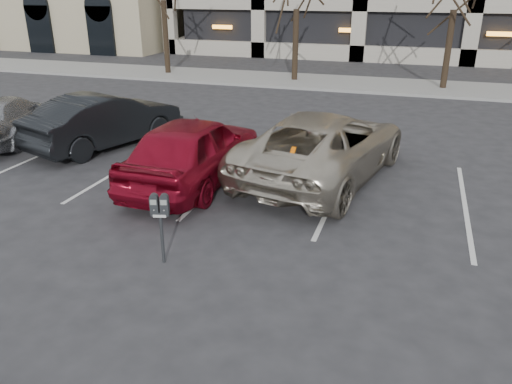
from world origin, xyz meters
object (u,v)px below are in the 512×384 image
at_px(parking_meter, 160,212).
at_px(car_silver, 4,118).
at_px(car_dark, 105,120).
at_px(suv_silver, 324,145).
at_px(car_red, 194,150).

bearing_deg(parking_meter, car_silver, 132.26).
xyz_separation_m(car_dark, car_silver, (-3.31, -0.46, -0.10)).
distance_m(parking_meter, suv_silver, 5.31).
distance_m(car_red, car_dark, 4.23).
xyz_separation_m(suv_silver, car_red, (-2.86, -1.33, 0.01)).
xyz_separation_m(parking_meter, car_red, (-1.06, 3.67, -0.13)).
height_order(parking_meter, car_dark, car_dark).
height_order(car_dark, car_silver, car_dark).
height_order(suv_silver, car_red, car_red).
bearing_deg(car_dark, car_silver, 26.59).
relative_size(suv_silver, car_red, 1.30).
bearing_deg(suv_silver, parking_meter, 81.97).
distance_m(parking_meter, car_red, 3.82).
distance_m(suv_silver, car_red, 3.15).
relative_size(car_dark, car_silver, 1.01).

